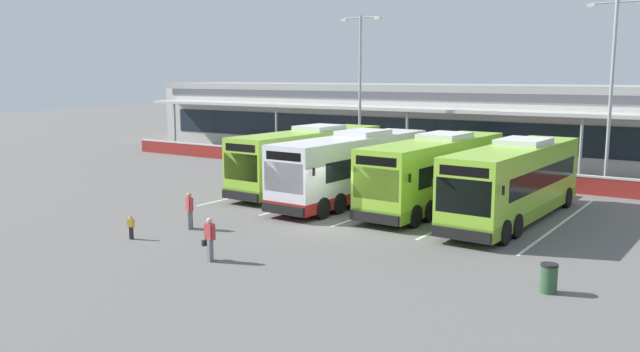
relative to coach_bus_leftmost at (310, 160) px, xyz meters
The scene contains 18 objects.
ground_plane 9.43m from the coach_bus_leftmost, 47.16° to the right, with size 200.00×200.00×0.00m, color #605E5B.
terminal_building 21.11m from the coach_bus_leftmost, 72.61° to the left, with size 70.00×13.00×6.00m.
red_barrier_wall 10.03m from the coach_bus_leftmost, 50.74° to the left, with size 60.00×0.40×1.10m.
coach_bus_leftmost is the anchor object (origin of this frame).
coach_bus_left_centre 4.24m from the coach_bus_leftmost, 21.08° to the right, with size 3.10×12.21×3.78m.
coach_bus_centre 8.39m from the coach_bus_leftmost, ahead, with size 3.10×12.21×3.78m.
coach_bus_right_centre 12.73m from the coach_bus_leftmost, ahead, with size 3.10×12.21×3.78m.
bay_stripe_far_west 2.87m from the coach_bus_leftmost, 159.32° to the right, with size 0.14×13.00×0.01m, color silver.
bay_stripe_west 2.87m from the coach_bus_leftmost, 20.69° to the right, with size 0.14×13.00×0.01m, color silver.
bay_stripe_mid_west 6.59m from the coach_bus_leftmost, ahead, with size 0.14×13.00×0.01m, color silver.
bay_stripe_centre 10.68m from the coach_bus_leftmost, ahead, with size 0.14×13.00×0.01m, color silver.
bay_stripe_mid_east 14.83m from the coach_bus_leftmost, ahead, with size 0.14×13.00×0.01m, color silver.
pedestrian_with_handbag 15.38m from the coach_bus_leftmost, 68.71° to the right, with size 0.63×0.37×1.62m.
pedestrian_in_dark_coat 11.25m from the coach_bus_leftmost, 83.25° to the right, with size 0.53×0.38×1.62m.
pedestrian_child 13.89m from the coach_bus_leftmost, 87.37° to the right, with size 0.33×0.19×1.00m.
lamp_post_west 11.23m from the coach_bus_leftmost, 104.16° to the left, with size 3.24×0.28×11.00m.
lamp_post_centre 18.06m from the coach_bus_leftmost, 33.53° to the left, with size 3.24×0.28×11.00m.
litter_bin 20.08m from the coach_bus_leftmost, 33.02° to the right, with size 0.54×0.54×0.93m.
Camera 1 is at (15.50, -24.20, 6.72)m, focal length 36.24 mm.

